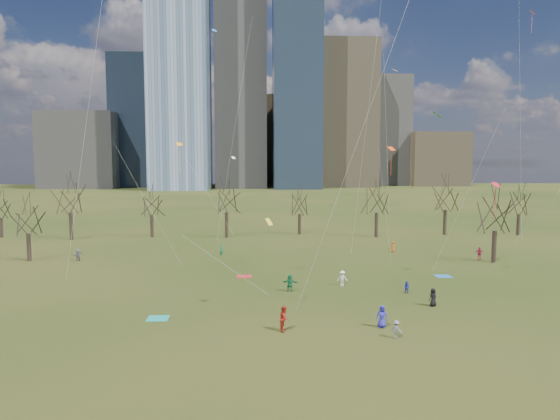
{
  "coord_description": "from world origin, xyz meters",
  "views": [
    {
      "loc": [
        -2.86,
        -39.42,
        11.82
      ],
      "look_at": [
        0.0,
        12.0,
        7.0
      ],
      "focal_mm": 32.0,
      "sensor_mm": 36.0,
      "label": 1
    }
  ],
  "objects": [
    {
      "name": "person_3",
      "position": [
        6.83,
        -7.07,
        0.63
      ],
      "size": [
        0.9,
        0.91,
        1.25
      ],
      "primitive_type": "imported",
      "rotation": [
        0.0,
        0.0,
        2.34
      ],
      "color": "slate",
      "rests_on": "ground"
    },
    {
      "name": "person_6",
      "position": [
        12.08,
        0.3,
        0.76
      ],
      "size": [
        0.87,
        0.73,
        1.51
      ],
      "primitive_type": "imported",
      "rotation": [
        0.0,
        0.0,
        3.55
      ],
      "color": "black",
      "rests_on": "ground"
    },
    {
      "name": "person_11",
      "position": [
        -24.02,
        21.48,
        0.76
      ],
      "size": [
        1.25,
        1.37,
        1.52
      ],
      "primitive_type": "imported",
      "rotation": [
        0.0,
        0.0,
        0.87
      ],
      "color": "slate",
      "rests_on": "ground"
    },
    {
      "name": "person_0",
      "position": [
        6.44,
        -4.82,
        0.82
      ],
      "size": [
        0.91,
        0.72,
        1.63
      ],
      "primitive_type": "imported",
      "rotation": [
        0.0,
        0.0,
        6.01
      ],
      "color": "#2826A8",
      "rests_on": "ground"
    },
    {
      "name": "blanket_teal",
      "position": [
        -10.12,
        -1.79,
        0.01
      ],
      "size": [
        1.6,
        1.5,
        0.03
      ],
      "primitive_type": "cube",
      "color": "teal",
      "rests_on": "ground"
    },
    {
      "name": "person_12",
      "position": [
        15.9,
        25.53,
        0.71
      ],
      "size": [
        0.47,
        0.71,
        1.42
      ],
      "primitive_type": "imported",
      "rotation": [
        0.0,
        0.0,
        1.61
      ],
      "color": "#D25C17",
      "rests_on": "ground"
    },
    {
      "name": "blanket_navy",
      "position": [
        17.11,
        10.99,
        0.01
      ],
      "size": [
        1.6,
        1.5,
        0.03
      ],
      "primitive_type": "cube",
      "color": "#2260A2",
      "rests_on": "ground"
    },
    {
      "name": "kites_airborne",
      "position": [
        4.77,
        12.08,
        13.42
      ],
      "size": [
        68.92,
        44.29,
        32.16
      ],
      "color": "#FFA415",
      "rests_on": "ground"
    },
    {
      "name": "person_2",
      "position": [
        -0.64,
        -5.15,
        0.9
      ],
      "size": [
        0.87,
        1.02,
        1.81
      ],
      "primitive_type": "imported",
      "rotation": [
        0.0,
        0.0,
        1.33
      ],
      "color": "#A82418",
      "rests_on": "ground"
    },
    {
      "name": "bare_tree_row",
      "position": [
        -0.09,
        37.22,
        6.12
      ],
      "size": [
        113.04,
        29.8,
        9.5
      ],
      "color": "black",
      "rests_on": "ground"
    },
    {
      "name": "person_10",
      "position": [
        24.99,
        19.65,
        0.8
      ],
      "size": [
        1.0,
        0.61,
        1.6
      ],
      "primitive_type": "imported",
      "rotation": [
        0.0,
        0.0,
        6.03
      ],
      "color": "#A5173C",
      "rests_on": "ground"
    },
    {
      "name": "downtown_skyline",
      "position": [
        -2.43,
        210.64,
        39.01
      ],
      "size": [
        212.5,
        78.0,
        118.0
      ],
      "color": "slate",
      "rests_on": "ground"
    },
    {
      "name": "person_8",
      "position": [
        11.14,
        4.35,
        0.57
      ],
      "size": [
        0.7,
        0.7,
        1.15
      ],
      "primitive_type": "imported",
      "rotation": [
        0.0,
        0.0,
        5.54
      ],
      "color": "#262AA8",
      "rests_on": "ground"
    },
    {
      "name": "ground",
      "position": [
        0.0,
        0.0,
        0.0
      ],
      "size": [
        500.0,
        500.0,
        0.0
      ],
      "primitive_type": "plane",
      "color": "black",
      "rests_on": "ground"
    },
    {
      "name": "blanket_crimson",
      "position": [
        -3.77,
        12.06,
        0.01
      ],
      "size": [
        1.6,
        1.5,
        0.03
      ],
      "primitive_type": "cube",
      "color": "#AD2322",
      "rests_on": "ground"
    },
    {
      "name": "person_5",
      "position": [
        0.57,
        5.71,
        0.81
      ],
      "size": [
        1.56,
        0.78,
        1.61
      ],
      "primitive_type": "imported",
      "rotation": [
        0.0,
        0.0,
        2.93
      ],
      "color": "#197441",
      "rests_on": "ground"
    },
    {
      "name": "person_9",
      "position": [
        5.79,
        7.51,
        0.75
      ],
      "size": [
        1.01,
        0.63,
        1.5
      ],
      "primitive_type": "imported",
      "rotation": [
        0.0,
        0.0,
        6.21
      ],
      "color": "silver",
      "rests_on": "ground"
    },
    {
      "name": "person_13",
      "position": [
        -6.87,
        23.75,
        0.81
      ],
      "size": [
        0.68,
        0.7,
        1.61
      ],
      "primitive_type": "imported",
      "rotation": [
        0.0,
        0.0,
        2.28
      ],
      "color": "#1B7D49",
      "rests_on": "ground"
    }
  ]
}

